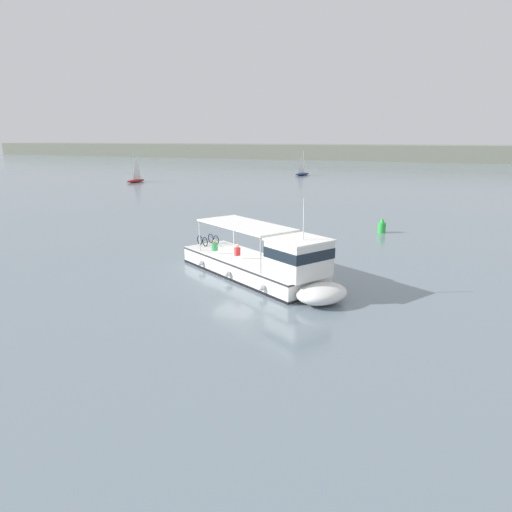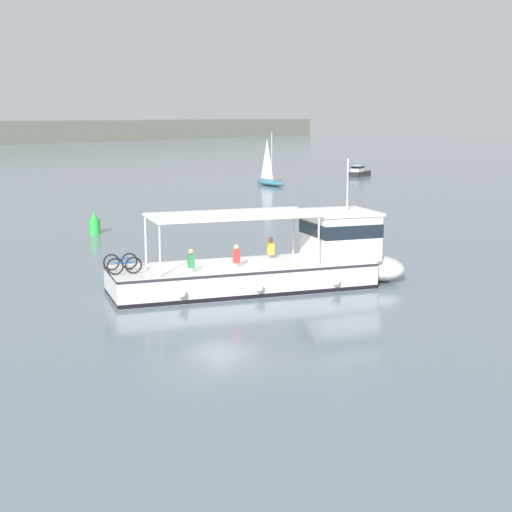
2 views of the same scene
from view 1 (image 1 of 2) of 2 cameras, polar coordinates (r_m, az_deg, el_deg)
The scene contains 6 objects.
ground_plane at distance 29.50m, azimuth -2.50°, elevation -2.11°, with size 400.00×400.00×0.00m, color slate.
distant_shoreline at distance 186.28m, azimuth 19.63°, elevation 11.83°, with size 400.00×28.00×5.58m, color slate.
ferry_main at distance 27.38m, azimuth 1.29°, elevation -1.20°, with size 12.57×8.98×5.32m.
sailboat_horizon_west at distance 106.92m, azimuth 5.67°, elevation 10.09°, with size 2.91×4.99×5.40m.
sailboat_far_left at distance 92.87m, azimuth -14.53°, elevation 9.07°, with size 1.64×4.86×5.40m.
channel_buoy at distance 43.43m, azimuth 15.17°, elevation 3.52°, with size 0.70×0.70×1.40m.
Camera 1 is at (12.21, -25.52, 8.35)m, focal length 32.63 mm.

